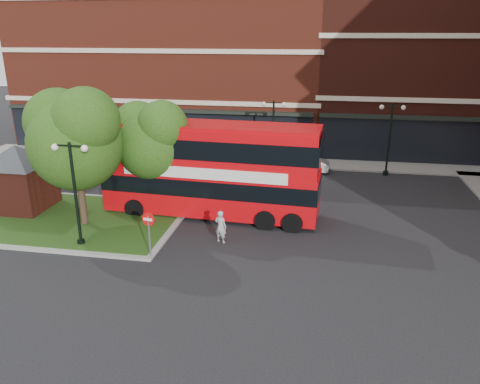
% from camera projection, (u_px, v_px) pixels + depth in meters
% --- Properties ---
extents(ground, '(120.00, 120.00, 0.00)m').
position_uv_depth(ground, '(193.00, 257.00, 21.01)').
color(ground, black).
rests_on(ground, ground).
extents(pavement_far, '(44.00, 3.00, 0.12)m').
position_uv_depth(pavement_far, '(249.00, 160.00, 36.35)').
color(pavement_far, slate).
rests_on(pavement_far, ground).
extents(terrace_far_left, '(26.00, 12.00, 14.00)m').
position_uv_depth(terrace_far_left, '(176.00, 61.00, 42.36)').
color(terrace_far_left, maroon).
rests_on(terrace_far_left, ground).
extents(terrace_far_right, '(18.00, 12.00, 16.00)m').
position_uv_depth(terrace_far_right, '(432.00, 51.00, 38.44)').
color(terrace_far_right, '#471911').
rests_on(terrace_far_right, ground).
extents(traffic_island, '(12.60, 7.60, 0.15)m').
position_uv_depth(traffic_island, '(64.00, 219.00, 25.09)').
color(traffic_island, gray).
rests_on(traffic_island, ground).
extents(kiosk, '(6.51, 6.51, 3.60)m').
position_uv_depth(kiosk, '(18.00, 171.00, 25.77)').
color(kiosk, '#471911').
rests_on(kiosk, traffic_island).
extents(tree_island_west, '(5.40, 4.71, 7.21)m').
position_uv_depth(tree_island_west, '(74.00, 135.00, 22.92)').
color(tree_island_west, '#2D2116').
rests_on(tree_island_west, ground).
extents(tree_island_east, '(4.46, 3.90, 6.29)m').
position_uv_depth(tree_island_east, '(151.00, 137.00, 24.92)').
color(tree_island_east, '#2D2116').
rests_on(tree_island_east, ground).
extents(lamp_island, '(1.72, 0.36, 5.00)m').
position_uv_depth(lamp_island, '(75.00, 189.00, 21.17)').
color(lamp_island, black).
rests_on(lamp_island, ground).
extents(lamp_far_left, '(1.72, 0.36, 5.00)m').
position_uv_depth(lamp_far_left, '(273.00, 131.00, 33.25)').
color(lamp_far_left, black).
rests_on(lamp_far_left, ground).
extents(lamp_far_right, '(1.72, 0.36, 5.00)m').
position_uv_depth(lamp_far_right, '(390.00, 136.00, 31.95)').
color(lamp_far_right, black).
rests_on(lamp_far_right, ground).
extents(bus, '(11.76, 3.37, 4.44)m').
position_uv_depth(bus, '(210.00, 164.00, 24.91)').
color(bus, red).
rests_on(bus, ground).
extents(woman, '(0.67, 0.54, 1.61)m').
position_uv_depth(woman, '(221.00, 227.00, 22.21)').
color(woman, '#9C9C9F').
rests_on(woman, ground).
extents(car_silver, '(4.16, 2.03, 1.37)m').
position_uv_depth(car_silver, '(184.00, 156.00, 35.04)').
color(car_silver, '#A0A2A6').
rests_on(car_silver, ground).
extents(car_white, '(4.08, 1.70, 1.31)m').
position_uv_depth(car_white, '(302.00, 162.00, 33.62)').
color(car_white, silver).
rests_on(car_white, ground).
extents(no_entry_sign, '(0.61, 0.17, 2.21)m').
position_uv_depth(no_entry_sign, '(149.00, 226.00, 20.32)').
color(no_entry_sign, slate).
rests_on(no_entry_sign, ground).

